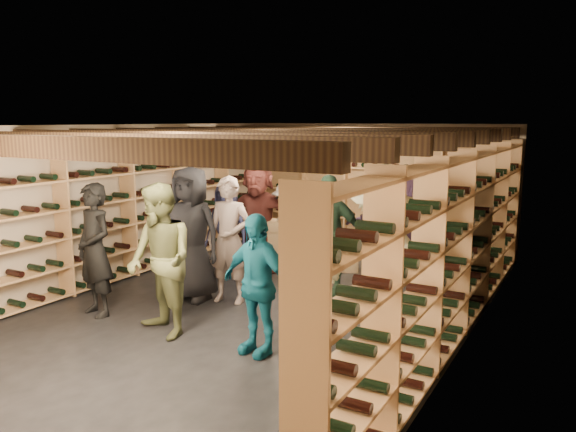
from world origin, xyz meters
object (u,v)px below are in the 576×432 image
Objects in this scene: person_0 at (191,234)px; person_9 at (289,228)px; crate_loose at (343,265)px; person_10 at (328,234)px; person_3 at (381,261)px; person_8 at (440,236)px; person_5 at (258,217)px; person_7 at (229,240)px; person_6 at (227,230)px; crate_stack_right at (313,256)px; person_4 at (256,284)px; crate_stack_left at (267,245)px; person_12 at (440,241)px; person_11 at (401,233)px; person_1 at (95,250)px; person_2 at (160,261)px.

person_9 is at bearing 67.23° from person_0.
crate_loose is 0.29× the size of person_10.
person_0 is 0.99× the size of person_3.
person_5 is at bearing -163.06° from person_8.
person_8 is at bearing 23.34° from person_7.
person_5 is 0.57m from person_6.
person_4 reaches higher than crate_stack_right.
crate_loose is 2.83m from person_0.
person_6 is at bearing -154.92° from person_8.
person_8 reaches higher than person_10.
person_0 reaches higher than person_7.
person_0 is 1.71m from person_5.
person_4 is at bearing -71.87° from person_5.
person_12 is (2.97, -0.53, 0.50)m from crate_stack_left.
person_7 is 1.01× the size of person_10.
person_10 reaches higher than crate_stack_right.
person_12 is at bearing -22.46° from person_5.
person_4 is (0.56, -3.52, 0.68)m from crate_loose.
person_10 reaches higher than crate_stack_left.
person_11 is (1.96, 1.34, 0.05)m from person_7.
person_3 is at bearing -48.11° from person_5.
person_1 is 0.98× the size of person_7.
person_10 is (0.95, 2.42, -0.03)m from person_2.
person_5 is (-0.97, -0.08, 0.57)m from crate_stack_right.
crate_stack_left is at bearing 80.09° from person_0.
person_1 is 3.58m from person_3.
person_12 reaches higher than person_5.
crate_stack_left is at bearing 93.39° from person_7.
person_9 is (-2.27, 1.98, -0.18)m from person_3.
person_2 is 0.98× the size of person_5.
person_3 is at bearing 50.14° from person_4.
person_2 is 1.17× the size of person_4.
crate_loose is 1.63m from person_5.
person_2 is 3.86m from person_8.
crate_stack_right is 0.37× the size of person_12.
crate_stack_left is 0.49× the size of person_7.
person_7 is 0.94× the size of person_11.
person_6 is at bearing 94.32° from person_1.
person_5 is 0.99× the size of person_11.
person_0 reaches higher than person_5.
person_6 is at bearing 139.91° from person_4.
person_0 is 1.36m from person_2.
crate_stack_right is 0.97m from person_10.
person_2 reaches higher than crate_stack_right.
person_5 reaches higher than person_6.
crate_stack_left is 0.50× the size of person_1.
person_9 is 0.82× the size of person_12.
person_0 reaches higher than person_9.
person_10 is (0.97, -0.61, 0.10)m from person_9.
person_1 is at bearing -125.87° from person_8.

